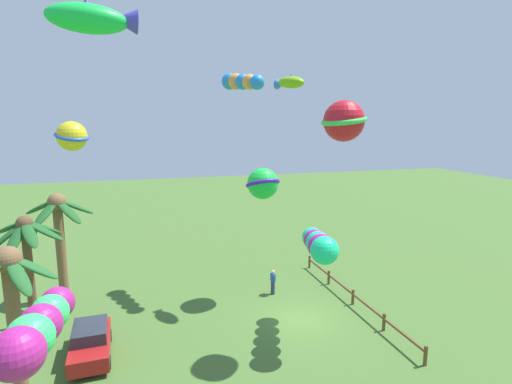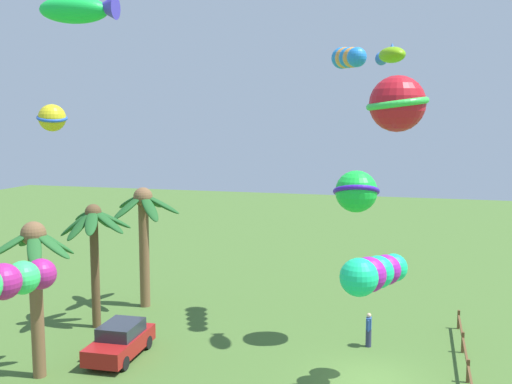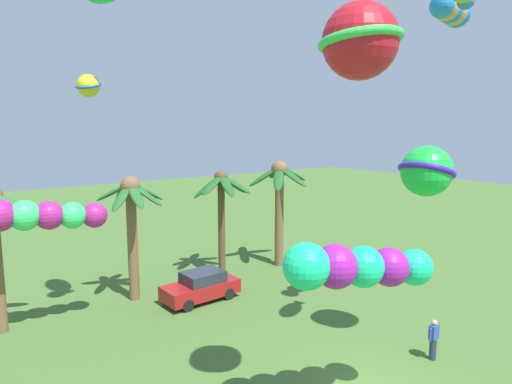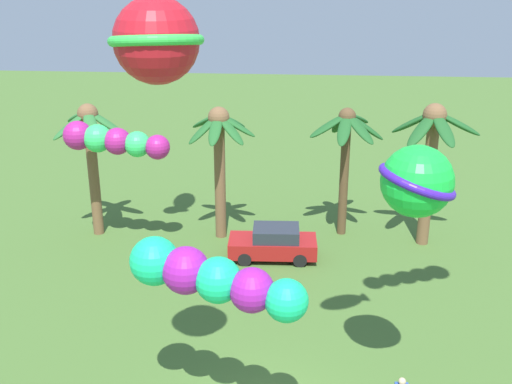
{
  "view_description": "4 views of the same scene",
  "coord_description": "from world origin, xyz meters",
  "px_view_note": "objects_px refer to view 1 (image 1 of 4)",
  "views": [
    {
      "loc": [
        -19.13,
        8.21,
        10.83
      ],
      "look_at": [
        -2.35,
        3.28,
        7.77
      ],
      "focal_mm": 28.1,
      "sensor_mm": 36.0,
      "label": 1
    },
    {
      "loc": [
        -23.01,
        -1.68,
        10.29
      ],
      "look_at": [
        -1.64,
        4.28,
        7.65
      ],
      "focal_mm": 41.62,
      "sensor_mm": 36.0,
      "label": 2
    },
    {
      "loc": [
        -11.29,
        -8.46,
        8.84
      ],
      "look_at": [
        -2.41,
        3.51,
        6.64
      ],
      "focal_mm": 31.47,
      "sensor_mm": 36.0,
      "label": 3
    },
    {
      "loc": [
        0.77,
        -14.24,
        12.44
      ],
      "look_at": [
        -0.71,
        3.68,
        5.78
      ],
      "focal_mm": 43.38,
      "sensor_mm": 36.0,
      "label": 4
    }
  ],
  "objects_px": {
    "palm_tree_2": "(27,245)",
    "kite_tube_1": "(241,82)",
    "spectator_0": "(273,282)",
    "kite_fish_4": "(290,82)",
    "kite_fish_7": "(93,18)",
    "kite_ball_5": "(72,136)",
    "parked_car_0": "(91,342)",
    "palm_tree_0": "(11,291)",
    "kite_ball_0": "(344,121)",
    "palm_tree_3": "(59,224)",
    "kite_tube_2": "(38,328)",
    "kite_tube_6": "(319,244)",
    "kite_ball_3": "(263,184)"
  },
  "relations": [
    {
      "from": "spectator_0",
      "to": "kite_fish_7",
      "type": "height_order",
      "value": "kite_fish_7"
    },
    {
      "from": "kite_fish_4",
      "to": "kite_ball_5",
      "type": "xyz_separation_m",
      "value": [
        -8.85,
        10.44,
        -2.66
      ]
    },
    {
      "from": "kite_tube_1",
      "to": "kite_tube_6",
      "type": "distance_m",
      "value": 11.51
    },
    {
      "from": "palm_tree_2",
      "to": "kite_tube_1",
      "type": "relative_size",
      "value": 1.66
    },
    {
      "from": "parked_car_0",
      "to": "kite_tube_6",
      "type": "xyz_separation_m",
      "value": [
        -1.07,
        -10.98,
        4.08
      ]
    },
    {
      "from": "palm_tree_2",
      "to": "kite_fish_4",
      "type": "height_order",
      "value": "kite_fish_4"
    },
    {
      "from": "kite_tube_1",
      "to": "kite_fish_7",
      "type": "xyz_separation_m",
      "value": [
        -11.18,
        7.52,
        0.64
      ]
    },
    {
      "from": "parked_car_0",
      "to": "kite_fish_7",
      "type": "distance_m",
      "value": 14.11
    },
    {
      "from": "kite_ball_0",
      "to": "kite_ball_5",
      "type": "relative_size",
      "value": 1.84
    },
    {
      "from": "palm_tree_0",
      "to": "spectator_0",
      "type": "distance_m",
      "value": 14.83
    },
    {
      "from": "palm_tree_0",
      "to": "parked_car_0",
      "type": "bearing_deg",
      "value": -40.12
    },
    {
      "from": "palm_tree_2",
      "to": "kite_tube_6",
      "type": "bearing_deg",
      "value": -106.83
    },
    {
      "from": "kite_tube_2",
      "to": "kite_ball_0",
      "type": "bearing_deg",
      "value": -66.88
    },
    {
      "from": "kite_ball_0",
      "to": "kite_tube_6",
      "type": "distance_m",
      "value": 6.15
    },
    {
      "from": "palm_tree_3",
      "to": "parked_car_0",
      "type": "relative_size",
      "value": 1.69
    },
    {
      "from": "kite_ball_3",
      "to": "kite_fish_7",
      "type": "relative_size",
      "value": 0.87
    },
    {
      "from": "kite_tube_2",
      "to": "kite_ball_3",
      "type": "xyz_separation_m",
      "value": [
        11.28,
        -10.03,
        1.95
      ]
    },
    {
      "from": "kite_tube_1",
      "to": "kite_tube_6",
      "type": "height_order",
      "value": "kite_tube_1"
    },
    {
      "from": "palm_tree_2",
      "to": "palm_tree_3",
      "type": "relative_size",
      "value": 0.93
    },
    {
      "from": "kite_tube_6",
      "to": "kite_fish_7",
      "type": "distance_m",
      "value": 13.71
    },
    {
      "from": "palm_tree_0",
      "to": "kite_tube_6",
      "type": "distance_m",
      "value": 13.29
    },
    {
      "from": "kite_ball_3",
      "to": "kite_fish_4",
      "type": "height_order",
      "value": "kite_fish_4"
    },
    {
      "from": "kite_tube_1",
      "to": "kite_fish_7",
      "type": "relative_size",
      "value": 1.36
    },
    {
      "from": "parked_car_0",
      "to": "kite_tube_6",
      "type": "height_order",
      "value": "kite_tube_6"
    },
    {
      "from": "palm_tree_3",
      "to": "kite_ball_5",
      "type": "relative_size",
      "value": 4.84
    },
    {
      "from": "spectator_0",
      "to": "kite_tube_1",
      "type": "xyz_separation_m",
      "value": [
        2.25,
        1.44,
        12.51
      ]
    },
    {
      "from": "palm_tree_3",
      "to": "kite_ball_3",
      "type": "distance_m",
      "value": 12.41
    },
    {
      "from": "kite_ball_0",
      "to": "kite_fish_4",
      "type": "bearing_deg",
      "value": 5.63
    },
    {
      "from": "spectator_0",
      "to": "kite_fish_4",
      "type": "distance_m",
      "value": 12.3
    },
    {
      "from": "kite_ball_0",
      "to": "kite_tube_1",
      "type": "xyz_separation_m",
      "value": [
        8.41,
        2.68,
        2.44
      ]
    },
    {
      "from": "palm_tree_3",
      "to": "palm_tree_0",
      "type": "bearing_deg",
      "value": 179.78
    },
    {
      "from": "kite_ball_3",
      "to": "kite_fish_7",
      "type": "xyz_separation_m",
      "value": [
        -8.94,
        8.26,
        6.79
      ]
    },
    {
      "from": "palm_tree_0",
      "to": "spectator_0",
      "type": "height_order",
      "value": "palm_tree_0"
    },
    {
      "from": "palm_tree_2",
      "to": "kite_fish_7",
      "type": "bearing_deg",
      "value": -150.56
    },
    {
      "from": "parked_car_0",
      "to": "kite_ball_3",
      "type": "relative_size",
      "value": 1.64
    },
    {
      "from": "kite_ball_3",
      "to": "palm_tree_0",
      "type": "bearing_deg",
      "value": 119.81
    },
    {
      "from": "parked_car_0",
      "to": "palm_tree_0",
      "type": "bearing_deg",
      "value": 139.88
    },
    {
      "from": "spectator_0",
      "to": "kite_tube_2",
      "type": "relative_size",
      "value": 0.33
    },
    {
      "from": "palm_tree_0",
      "to": "spectator_0",
      "type": "relative_size",
      "value": 4.01
    },
    {
      "from": "kite_tube_2",
      "to": "kite_ball_5",
      "type": "relative_size",
      "value": 3.43
    },
    {
      "from": "spectator_0",
      "to": "kite_ball_3",
      "type": "bearing_deg",
      "value": 89.18
    },
    {
      "from": "kite_ball_0",
      "to": "palm_tree_3",
      "type": "bearing_deg",
      "value": 57.12
    },
    {
      "from": "spectator_0",
      "to": "kite_ball_5",
      "type": "height_order",
      "value": "kite_ball_5"
    },
    {
      "from": "kite_tube_6",
      "to": "kite_fish_7",
      "type": "bearing_deg",
      "value": 111.05
    },
    {
      "from": "kite_ball_0",
      "to": "kite_fish_7",
      "type": "xyz_separation_m",
      "value": [
        -2.77,
        10.2,
        3.08
      ]
    },
    {
      "from": "kite_ball_0",
      "to": "kite_tube_2",
      "type": "distance_m",
      "value": 14.19
    },
    {
      "from": "palm_tree_3",
      "to": "kite_fish_4",
      "type": "distance_m",
      "value": 15.98
    },
    {
      "from": "palm_tree_3",
      "to": "kite_ball_5",
      "type": "xyz_separation_m",
      "value": [
        -12.25,
        -2.83,
        5.56
      ]
    },
    {
      "from": "kite_tube_6",
      "to": "palm_tree_0",
      "type": "bearing_deg",
      "value": 96.75
    },
    {
      "from": "palm_tree_3",
      "to": "kite_tube_2",
      "type": "xyz_separation_m",
      "value": [
        -14.04,
        -1.85,
        0.37
      ]
    }
  ]
}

